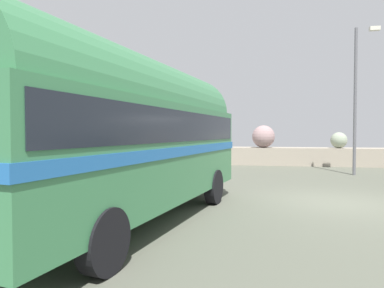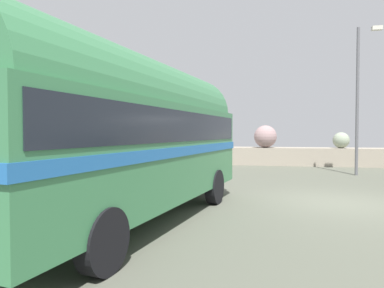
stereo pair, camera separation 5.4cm
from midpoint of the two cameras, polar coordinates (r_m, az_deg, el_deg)
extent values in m
cube|color=#535649|center=(10.80, 22.80, -8.99)|extent=(32.00, 26.00, 0.02)
cube|color=gray|center=(22.33, 16.40, -1.98)|extent=(31.36, 1.80, 1.10)
sphere|color=gray|center=(24.22, -13.13, 0.74)|extent=(0.93, 0.93, 0.93)
cube|color=gray|center=(22.16, -1.78, 0.47)|extent=(0.86, 0.77, 0.76)
sphere|color=gray|center=(21.71, 11.65, 1.22)|extent=(1.38, 1.38, 1.38)
sphere|color=gray|center=(22.34, 23.03, 0.58)|extent=(0.95, 0.95, 0.95)
cylinder|color=black|center=(10.62, -8.05, -6.35)|extent=(0.44, 0.99, 0.96)
cylinder|color=black|center=(9.77, 3.47, -7.06)|extent=(0.44, 0.99, 0.96)
cylinder|color=black|center=(5.15, -14.63, -15.30)|extent=(0.44, 0.99, 0.96)
cube|color=#367448|center=(7.72, -10.20, -1.44)|extent=(3.84, 8.69, 2.10)
cylinder|color=#367448|center=(7.73, -10.24, 6.36)|extent=(3.58, 8.33, 2.20)
cube|color=#215D9F|center=(7.72, -10.20, -1.05)|extent=(3.90, 8.78, 0.20)
cube|color=black|center=(7.71, -10.22, 2.85)|extent=(3.82, 8.37, 0.64)
cube|color=silver|center=(11.65, 0.71, -4.60)|extent=(2.27, 0.56, 0.28)
cylinder|color=#5B5B60|center=(18.00, 25.28, 6.28)|extent=(0.14, 0.14, 6.92)
cube|color=beige|center=(18.72, 27.88, 16.51)|extent=(0.44, 0.24, 0.18)
camera|label=1|loc=(0.03, -90.22, -0.01)|focal=32.27mm
camera|label=2|loc=(0.03, 89.78, 0.01)|focal=32.27mm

